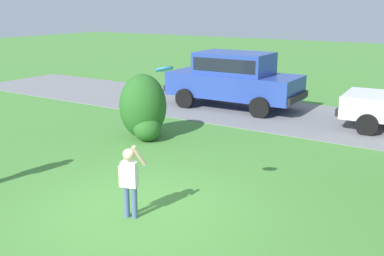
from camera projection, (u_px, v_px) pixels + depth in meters
The scene contains 6 objects.
ground_plane at pixel (138, 208), 8.09m from camera, with size 80.00×80.00×0.00m, color #478438.
driveway_strip at pixel (298, 117), 14.57m from camera, with size 28.00×4.40×0.02m, color slate.
shrub_near_tree at pixel (144, 109), 12.20m from camera, with size 1.29×1.28×1.72m.
parked_suv at pixel (234, 77), 15.74m from camera, with size 4.74×2.18×1.92m.
child_thrower at pixel (130, 177), 7.57m from camera, with size 0.40×0.35×1.29m.
frisbee at pixel (164, 69), 6.99m from camera, with size 0.29×0.28×0.14m.
Camera 1 is at (4.85, -5.73, 3.47)m, focal length 42.93 mm.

